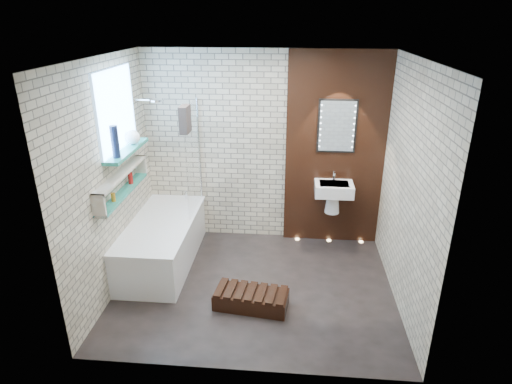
# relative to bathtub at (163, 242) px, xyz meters

# --- Properties ---
(ground) EXTENTS (3.20, 3.20, 0.00)m
(ground) POSITION_rel_bathtub_xyz_m (1.22, -0.45, -0.29)
(ground) COLOR black
(ground) RESTS_ON ground
(room_shell) EXTENTS (3.24, 3.20, 2.60)m
(room_shell) POSITION_rel_bathtub_xyz_m (1.22, -0.45, 1.01)
(room_shell) COLOR #A29881
(room_shell) RESTS_ON ground
(walnut_panel) EXTENTS (1.30, 0.06, 2.60)m
(walnut_panel) POSITION_rel_bathtub_xyz_m (2.17, 0.82, 1.01)
(walnut_panel) COLOR black
(walnut_panel) RESTS_ON ground
(clerestory_window) EXTENTS (0.18, 1.00, 0.94)m
(clerestory_window) POSITION_rel_bathtub_xyz_m (-0.34, -0.10, 1.61)
(clerestory_window) COLOR #7FADE0
(clerestory_window) RESTS_ON room_shell
(display_niche) EXTENTS (0.14, 1.30, 0.26)m
(display_niche) POSITION_rel_bathtub_xyz_m (-0.31, -0.30, 0.91)
(display_niche) COLOR #227E6D
(display_niche) RESTS_ON room_shell
(bathtub) EXTENTS (0.79, 1.74, 0.70)m
(bathtub) POSITION_rel_bathtub_xyz_m (0.00, 0.00, 0.00)
(bathtub) COLOR white
(bathtub) RESTS_ON ground
(bath_screen) EXTENTS (0.01, 0.78, 1.40)m
(bath_screen) POSITION_rel_bathtub_xyz_m (0.35, 0.44, 0.99)
(bath_screen) COLOR white
(bath_screen) RESTS_ON bathtub
(towel) EXTENTS (0.09, 0.24, 0.32)m
(towel) POSITION_rel_bathtub_xyz_m (0.35, 0.15, 1.56)
(towel) COLOR #2A2321
(towel) RESTS_ON bath_screen
(shower_head) EXTENTS (0.18, 0.18, 0.02)m
(shower_head) POSITION_rel_bathtub_xyz_m (-0.08, 0.50, 1.71)
(shower_head) COLOR silver
(shower_head) RESTS_ON room_shell
(washbasin) EXTENTS (0.50, 0.36, 0.58)m
(washbasin) POSITION_rel_bathtub_xyz_m (2.17, 0.62, 0.50)
(washbasin) COLOR white
(washbasin) RESTS_ON walnut_panel
(led_mirror) EXTENTS (0.50, 0.02, 0.70)m
(led_mirror) POSITION_rel_bathtub_xyz_m (2.17, 0.78, 1.36)
(led_mirror) COLOR black
(led_mirror) RESTS_ON walnut_panel
(walnut_step) EXTENTS (0.83, 0.45, 0.18)m
(walnut_step) POSITION_rel_bathtub_xyz_m (1.22, -0.82, -0.20)
(walnut_step) COLOR black
(walnut_step) RESTS_ON ground
(niche_bottles) EXTENTS (0.06, 0.58, 0.14)m
(niche_bottles) POSITION_rel_bathtub_xyz_m (-0.31, -0.22, 0.87)
(niche_bottles) COLOR #AC721A
(niche_bottles) RESTS_ON display_niche
(sill_vases) EXTENTS (0.17, 0.64, 0.35)m
(sill_vases) POSITION_rel_bathtub_xyz_m (-0.28, -0.07, 1.37)
(sill_vases) COLOR #121A33
(sill_vases) RESTS_ON clerestory_window
(floor_uplights) EXTENTS (0.96, 0.06, 0.01)m
(floor_uplights) POSITION_rel_bathtub_xyz_m (2.17, 0.75, -0.29)
(floor_uplights) COLOR #FFD899
(floor_uplights) RESTS_ON ground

